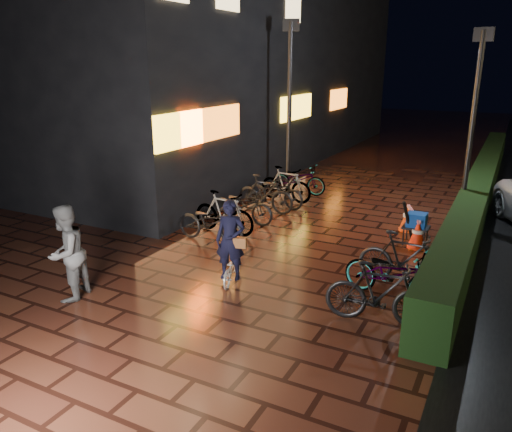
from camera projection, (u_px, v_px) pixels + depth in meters
The scene contains 11 objects.
ground at pixel (277, 273), 10.49m from camera, with size 80.00×80.00×0.00m, color #381911.
hedge at pixel (480, 186), 15.67m from camera, with size 0.70×20.00×1.00m, color black.
bystander_person at pixel (66, 253), 9.09m from camera, with size 0.88×0.69×1.81m, color #545456.
storefront_block at pixel (198, 56), 23.09m from camera, with size 12.09×22.00×9.00m.
lamp_post_hedge at pixel (473, 122), 12.77m from camera, with size 0.48×0.16×5.05m.
lamp_post_sf at pixel (290, 100), 16.25m from camera, with size 0.52×0.26×5.54m.
cyclist at pixel (231, 252), 9.85m from camera, with size 0.71×1.26×1.72m.
traffic_barrier at pixel (412, 226), 12.40m from camera, with size 0.95×1.70×0.70m.
cart_assembly at pixel (416, 222), 11.94m from camera, with size 0.63×0.62×1.14m.
parked_bikes_storefront at pixel (261, 197), 14.38m from camera, with size 2.06×6.07×1.10m.
parked_bikes_hedge at pixel (393, 275), 9.09m from camera, with size 1.99×2.42×1.10m.
Camera 1 is at (4.07, -8.78, 4.24)m, focal length 35.00 mm.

